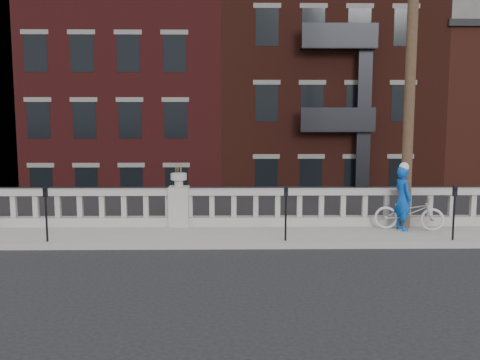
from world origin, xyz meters
name	(u,v)px	position (x,y,z in m)	size (l,w,h in m)	color
ground	(161,273)	(0.00, 0.00, 0.00)	(120.00, 120.00, 0.00)	black
sidewalk	(176,236)	(0.00, 3.00, 0.07)	(32.00, 2.20, 0.15)	#9A978F
balustrade	(179,208)	(0.00, 3.95, 0.64)	(28.00, 0.34, 1.03)	#9A978F
planter_pedestal	(179,202)	(0.00, 3.95, 0.83)	(0.55, 0.55, 1.76)	#9A978F
lower_level	(217,123)	(0.56, 23.04, 2.63)	(80.00, 44.00, 20.80)	#605E59
utility_pole	(412,38)	(6.20, 3.60, 5.24)	(1.60, 0.28, 10.00)	#422D1E
parking_meter_b	(46,207)	(-3.05, 2.15, 1.00)	(0.10, 0.09, 1.36)	black
parking_meter_c	(286,207)	(2.79, 2.15, 1.00)	(0.10, 0.09, 1.36)	black
parking_meter_d	(454,206)	(6.93, 2.15, 1.00)	(0.10, 0.09, 1.36)	black
bicycle	(409,212)	(6.22, 3.34, 0.62)	(0.63, 1.80, 0.95)	silver
cyclist	(403,198)	(6.04, 3.32, 1.01)	(0.63, 0.41, 1.72)	#0B49B2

